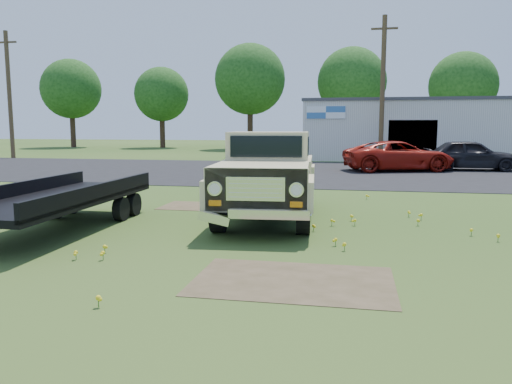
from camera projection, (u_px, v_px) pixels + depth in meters
ground at (240, 235)px, 10.73m from camera, size 140.00×140.00×0.00m
asphalt_lot at (306, 172)px, 25.32m from camera, size 90.00×14.00×0.02m
dirt_patch_a at (293, 281)px, 7.52m from camera, size 3.00×2.00×0.01m
dirt_patch_b at (200, 206)px, 14.51m from camera, size 2.20×1.60×0.01m
commercial_building at (406, 129)px, 35.57m from camera, size 14.20×8.20×4.15m
utility_pole_west at (9, 94)px, 35.72m from camera, size 1.60×0.30×9.00m
utility_pole_mid at (383, 89)px, 30.76m from camera, size 1.60×0.30×9.00m
treeline_a at (71, 89)px, 54.15m from camera, size 6.40×6.40×9.52m
treeline_b at (162, 94)px, 53.30m from camera, size 5.76×5.76×8.57m
treeline_c at (250, 79)px, 49.76m from camera, size 7.04×7.04×10.47m
treeline_d at (352, 82)px, 48.87m from camera, size 6.72×6.72×10.00m
treeline_e at (463, 86)px, 45.59m from camera, size 6.08×6.08×9.04m
vintage_pickup_truck at (269, 175)px, 12.56m from camera, size 2.79×6.19×2.19m
flatbed_trailer at (58, 193)px, 11.08m from camera, size 2.15×6.15×1.67m
red_pickup at (398, 156)px, 25.79m from camera, size 6.06×4.11×1.54m
dark_sedan at (470, 155)px, 26.13m from camera, size 4.75×1.96×1.61m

